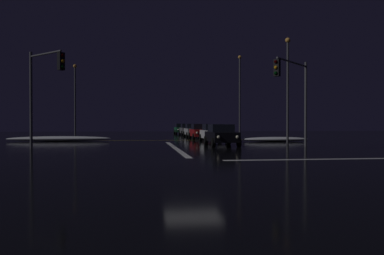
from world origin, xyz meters
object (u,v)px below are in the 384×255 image
(sedan_white, at_px, (213,133))
(sedan_red, at_px, (200,131))
(sedan_silver, at_px, (193,130))
(streetlamp_right_near, at_px, (288,82))
(traffic_signal_nw, at_px, (43,81))
(sedan_gray, at_px, (188,129))
(streetlamp_right_far, at_px, (240,90))
(sedan_green, at_px, (181,129))
(streetlamp_left_far, at_px, (75,95))
(sedan_black, at_px, (221,135))
(traffic_signal_ne, at_px, (294,86))

(sedan_white, distance_m, sedan_red, 5.38)
(sedan_silver, distance_m, streetlamp_right_near, 15.48)
(sedan_silver, height_order, traffic_signal_nw, traffic_signal_nw)
(sedan_gray, xyz_separation_m, streetlamp_right_far, (6.08, -4.17, 4.96))
(sedan_green, distance_m, streetlamp_left_far, 17.66)
(sedan_black, height_order, sedan_silver, same)
(sedan_white, bearing_deg, sedan_red, 93.47)
(streetlamp_left_far, bearing_deg, traffic_signal_nw, -85.63)
(sedan_black, distance_m, streetlamp_right_near, 8.53)
(sedan_black, distance_m, streetlamp_left_far, 24.18)
(traffic_signal_nw, height_order, streetlamp_left_far, streetlamp_left_far)
(traffic_signal_ne, bearing_deg, sedan_silver, 101.35)
(sedan_white, height_order, traffic_signal_nw, traffic_signal_nw)
(sedan_gray, relative_size, streetlamp_right_far, 0.43)
(sedan_red, height_order, sedan_green, same)
(sedan_red, distance_m, sedan_green, 18.56)
(sedan_silver, relative_size, streetlamp_left_far, 0.50)
(sedan_white, relative_size, sedan_green, 1.00)
(sedan_silver, xyz_separation_m, streetlamp_right_far, (6.20, 2.48, 4.96))
(streetlamp_right_far, bearing_deg, sedan_red, -127.16)
(streetlamp_right_near, bearing_deg, traffic_signal_ne, -107.93)
(sedan_black, relative_size, sedan_green, 1.00)
(sedan_black, bearing_deg, sedan_white, 85.06)
(sedan_white, height_order, streetlamp_right_far, streetlamp_right_far)
(sedan_silver, bearing_deg, traffic_signal_nw, -121.55)
(traffic_signal_ne, relative_size, streetlamp_right_near, 0.68)
(sedan_red, bearing_deg, streetlamp_left_far, 149.06)
(sedan_black, xyz_separation_m, streetlamp_right_near, (6.44, 3.58, 4.31))
(streetlamp_right_near, xyz_separation_m, streetlamp_left_far, (-20.00, 16.00, -0.12))
(sedan_green, distance_m, traffic_signal_nw, 34.84)
(sedan_white, height_order, traffic_signal_ne, traffic_signal_ne)
(traffic_signal_ne, bearing_deg, streetlamp_right_near, 72.07)
(sedan_red, bearing_deg, sedan_green, 90.11)
(sedan_red, xyz_separation_m, streetlamp_left_far, (-13.75, 8.24, 4.18))
(sedan_white, height_order, sedan_silver, same)
(sedan_gray, height_order, streetlamp_right_near, streetlamp_right_near)
(sedan_gray, relative_size, traffic_signal_ne, 0.72)
(sedan_silver, bearing_deg, streetlamp_right_far, 21.84)
(sedan_silver, bearing_deg, traffic_signal_ne, -78.65)
(streetlamp_right_near, bearing_deg, sedan_black, -150.92)
(sedan_black, height_order, traffic_signal_ne, traffic_signal_ne)
(streetlamp_left_far, bearing_deg, sedan_red, -30.94)
(sedan_white, height_order, sedan_red, same)
(sedan_gray, height_order, traffic_signal_nw, traffic_signal_nw)
(sedan_black, height_order, sedan_red, same)
(sedan_red, relative_size, traffic_signal_nw, 0.69)
(streetlamp_left_far, relative_size, streetlamp_right_far, 0.85)
(sedan_green, height_order, streetlamp_right_far, streetlamp_right_far)
(traffic_signal_ne, distance_m, streetlamp_right_far, 22.81)
(sedan_black, height_order, traffic_signal_nw, traffic_signal_nw)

